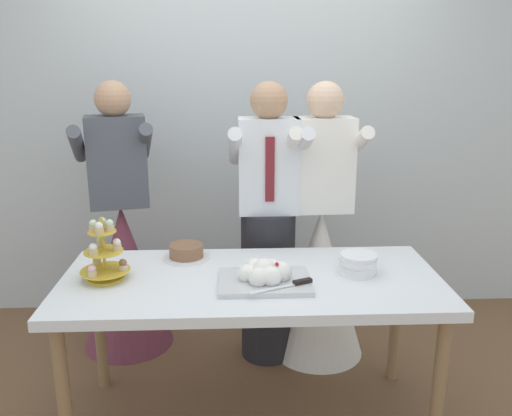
{
  "coord_description": "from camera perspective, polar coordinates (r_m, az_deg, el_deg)",
  "views": [
    {
      "loc": [
        -0.08,
        -2.33,
        1.77
      ],
      "look_at": [
        0.03,
        0.15,
        1.07
      ],
      "focal_mm": 37.2,
      "sensor_mm": 36.0,
      "label": 1
    }
  ],
  "objects": [
    {
      "name": "cupcake_stand",
      "position": [
        2.57,
        -16.05,
        -4.83
      ],
      "size": [
        0.23,
        0.23,
        0.31
      ],
      "color": "gold",
      "rests_on": "dessert_table"
    },
    {
      "name": "person_groom",
      "position": [
        3.13,
        1.31,
        -3.45
      ],
      "size": [
        0.46,
        0.49,
        1.66
      ],
      "color": "#232328",
      "rests_on": "ground_plane"
    },
    {
      "name": "round_cake",
      "position": [
        2.78,
        -7.51,
        -4.73
      ],
      "size": [
        0.24,
        0.24,
        0.08
      ],
      "color": "white",
      "rests_on": "dessert_table"
    },
    {
      "name": "dessert_table",
      "position": [
        2.56,
        -0.5,
        -9.0
      ],
      "size": [
        1.8,
        0.8,
        0.78
      ],
      "color": "silver",
      "rests_on": "ground_plane"
    },
    {
      "name": "main_cake_tray",
      "position": [
        2.45,
        1.0,
        -7.26
      ],
      "size": [
        0.42,
        0.33,
        0.12
      ],
      "color": "silver",
      "rests_on": "dessert_table"
    },
    {
      "name": "rear_wall",
      "position": [
        3.71,
        -1.31,
        10.7
      ],
      "size": [
        5.2,
        0.1,
        2.9
      ],
      "primitive_type": "cube",
      "color": "silver",
      "rests_on": "ground_plane"
    },
    {
      "name": "plate_stack",
      "position": [
        2.61,
        10.88,
        -5.89
      ],
      "size": [
        0.18,
        0.19,
        0.1
      ],
      "color": "white",
      "rests_on": "dessert_table"
    },
    {
      "name": "person_bride",
      "position": [
        3.24,
        6.86,
        -5.98
      ],
      "size": [
        0.56,
        0.56,
        1.66
      ],
      "color": "white",
      "rests_on": "ground_plane"
    },
    {
      "name": "person_guest",
      "position": [
        3.41,
        -14.01,
        -5.24
      ],
      "size": [
        0.58,
        0.57,
        1.66
      ],
      "color": "brown",
      "rests_on": "ground_plane"
    }
  ]
}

